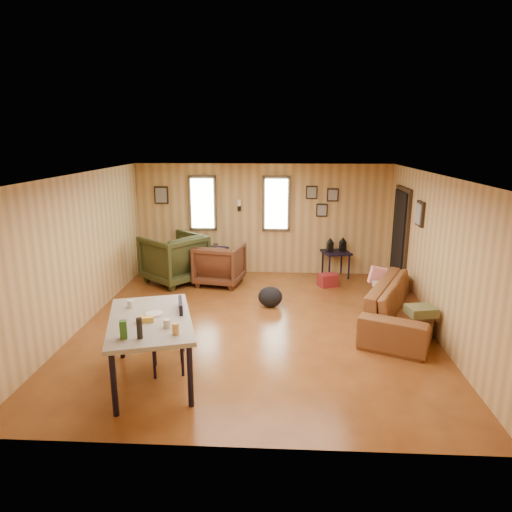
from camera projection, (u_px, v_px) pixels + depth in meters
The scene contains 11 objects.
room at pixel (266, 249), 7.30m from camera, with size 5.54×6.04×2.44m.
sofa at pixel (407, 298), 7.20m from camera, with size 2.42×0.71×0.95m, color brown.
recliner_brown at pixel (220, 262), 9.33m from camera, with size 0.90×0.84×0.92m, color #4E2917.
recliner_green at pixel (174, 256), 9.42m from camera, with size 1.08×1.01×1.11m, color #303317.
end_table at pixel (211, 257), 9.81m from camera, with size 0.74×0.70×0.77m.
side_table at pixel (336, 250), 9.77m from camera, with size 0.66×0.66×0.87m.
cooler at pixel (328, 280), 9.25m from camera, with size 0.43×0.38×0.26m.
backpack at pixel (270, 297), 8.11m from camera, with size 0.53×0.48×0.37m.
sofa_pillows at pixel (399, 294), 7.30m from camera, with size 0.74×1.74×0.36m.
dining_table at pixel (150, 324), 5.51m from camera, with size 1.37×1.81×1.05m.
dining_chair at pixel (173, 332), 5.81m from camera, with size 0.52×0.52×0.95m.
Camera 1 is at (0.39, -6.82, 2.93)m, focal length 32.00 mm.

